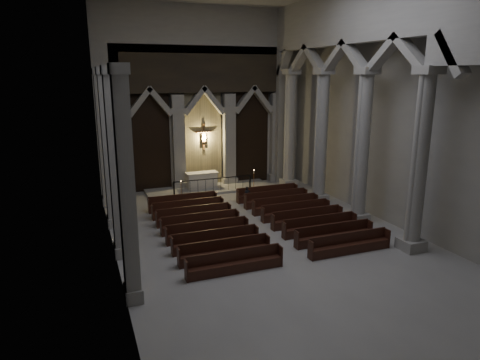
{
  "coord_description": "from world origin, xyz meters",
  "views": [
    {
      "loc": [
        -8.09,
        -16.53,
        7.68
      ],
      "look_at": [
        -0.64,
        3.0,
        2.5
      ],
      "focal_mm": 32.0,
      "sensor_mm": 36.0,
      "label": 1
    }
  ],
  "objects": [
    {
      "name": "worshipper",
      "position": [
        1.22,
        6.68,
        0.53
      ],
      "size": [
        0.44,
        0.35,
        1.06
      ],
      "primitive_type": "imported",
      "rotation": [
        0.0,
        0.0,
        -0.27
      ],
      "color": "black",
      "rests_on": "ground"
    },
    {
      "name": "left_pilasters",
      "position": [
        -6.75,
        3.5,
        3.91
      ],
      "size": [
        0.6,
        13.0,
        8.03
      ],
      "color": "#A5A29A",
      "rests_on": "ground"
    },
    {
      "name": "candle_stand_right",
      "position": [
        2.71,
        9.19,
        0.4
      ],
      "size": [
        0.25,
        0.25,
        1.49
      ],
      "color": "#A56B33",
      "rests_on": "ground"
    },
    {
      "name": "altar",
      "position": [
        -0.46,
        10.73,
        0.7
      ],
      "size": [
        2.14,
        0.86,
        1.08
      ],
      "color": "silver",
      "rests_on": "sanctuary_step"
    },
    {
      "name": "altar_rail",
      "position": [
        -0.0,
        9.65,
        0.7
      ],
      "size": [
        5.35,
        0.09,
        1.05
      ],
      "color": "black",
      "rests_on": "ground"
    },
    {
      "name": "right_arcade",
      "position": [
        5.5,
        1.33,
        7.83
      ],
      "size": [
        1.0,
        24.0,
        12.0
      ],
      "color": "#A5A29A",
      "rests_on": "ground"
    },
    {
      "name": "pews",
      "position": [
        -0.0,
        2.58,
        0.29
      ],
      "size": [
        9.42,
        9.2,
        0.9
      ],
      "color": "black",
      "rests_on": "ground"
    },
    {
      "name": "candle_stand_left",
      "position": [
        -2.34,
        8.88,
        0.34
      ],
      "size": [
        0.21,
        0.21,
        1.24
      ],
      "color": "#A56B33",
      "rests_on": "ground"
    },
    {
      "name": "room",
      "position": [
        0.0,
        0.0,
        7.6
      ],
      "size": [
        24.0,
        24.1,
        12.0
      ],
      "color": "#A4A19C",
      "rests_on": "ground"
    },
    {
      "name": "sanctuary_wall",
      "position": [
        0.0,
        11.54,
        6.62
      ],
      "size": [
        14.0,
        0.77,
        12.0
      ],
      "color": "#A5A29A",
      "rests_on": "ground"
    },
    {
      "name": "sanctuary_step",
      "position": [
        0.0,
        10.6,
        0.07
      ],
      "size": [
        8.5,
        2.6,
        0.15
      ],
      "primitive_type": "cube",
      "color": "#A5A29A",
      "rests_on": "ground"
    }
  ]
}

